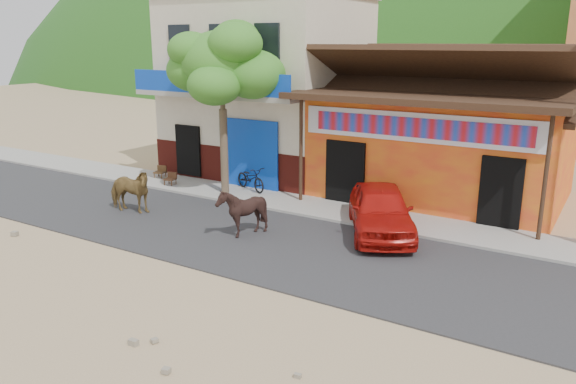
% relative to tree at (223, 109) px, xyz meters
% --- Properties ---
extents(ground, '(120.00, 120.00, 0.00)m').
position_rel_tree_xyz_m(ground, '(4.60, -5.80, -3.12)').
color(ground, '#9E825B').
rests_on(ground, ground).
extents(road, '(60.00, 5.00, 0.04)m').
position_rel_tree_xyz_m(road, '(4.60, -3.30, -3.10)').
color(road, '#28282B').
rests_on(road, ground).
extents(sidewalk, '(60.00, 2.00, 0.12)m').
position_rel_tree_xyz_m(sidewalk, '(4.60, 0.20, -3.06)').
color(sidewalk, gray).
rests_on(sidewalk, ground).
extents(dance_club, '(8.00, 6.00, 3.60)m').
position_rel_tree_xyz_m(dance_club, '(6.60, 4.20, -1.32)').
color(dance_club, orange).
rests_on(dance_club, ground).
extents(cafe_building, '(7.00, 6.00, 7.00)m').
position_rel_tree_xyz_m(cafe_building, '(-0.90, 4.20, 0.38)').
color(cafe_building, beige).
rests_on(cafe_building, ground).
extents(tree, '(3.00, 3.00, 6.00)m').
position_rel_tree_xyz_m(tree, '(0.00, 0.00, 0.00)').
color(tree, '#2D721E').
rests_on(tree, sidewalk).
extents(cow_tan, '(1.82, 1.05, 1.45)m').
position_rel_tree_xyz_m(cow_tan, '(-1.29, -3.33, -2.36)').
color(cow_tan, brown).
rests_on(cow_tan, road).
extents(cow_dark, '(1.67, 1.60, 1.44)m').
position_rel_tree_xyz_m(cow_dark, '(3.15, -3.26, -2.36)').
color(cow_dark, black).
rests_on(cow_dark, road).
extents(red_car, '(3.46, 4.44, 1.41)m').
position_rel_tree_xyz_m(red_car, '(6.39, -1.00, -2.37)').
color(red_car, '#AE120C').
rests_on(red_car, road).
extents(scooter, '(1.77, 1.15, 0.88)m').
position_rel_tree_xyz_m(scooter, '(0.60, 0.75, -2.56)').
color(scooter, black).
rests_on(scooter, sidewalk).
extents(cafe_chair_left, '(0.46, 0.46, 0.84)m').
position_rel_tree_xyz_m(cafe_chair_left, '(-2.50, -0.19, -2.58)').
color(cafe_chair_left, '#462E17').
rests_on(cafe_chair_left, sidewalk).
extents(cafe_chair_right, '(0.48, 0.48, 0.86)m').
position_rel_tree_xyz_m(cafe_chair_right, '(-3.64, 0.45, -2.57)').
color(cafe_chair_right, '#4E2E1A').
rests_on(cafe_chair_right, sidewalk).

